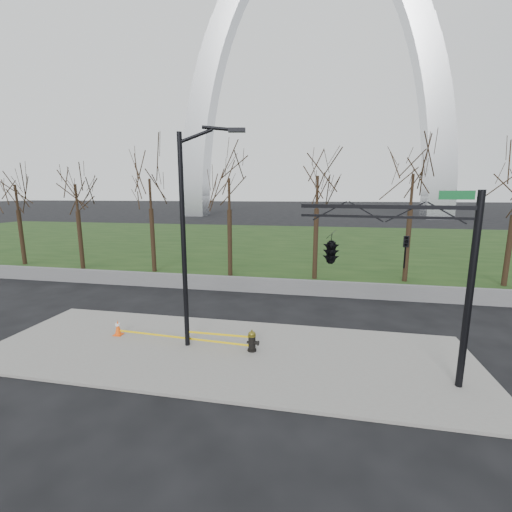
% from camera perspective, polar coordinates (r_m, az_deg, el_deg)
% --- Properties ---
extents(ground, '(500.00, 500.00, 0.00)m').
position_cam_1_polar(ground, '(13.18, -5.40, -16.05)').
color(ground, black).
rests_on(ground, ground).
extents(sidewalk, '(18.00, 6.00, 0.10)m').
position_cam_1_polar(sidewalk, '(13.16, -5.40, -15.85)').
color(sidewalk, gray).
rests_on(sidewalk, ground).
extents(grass_strip, '(120.00, 40.00, 0.06)m').
position_cam_1_polar(grass_strip, '(41.84, 6.26, 2.43)').
color(grass_strip, '#173212').
rests_on(grass_strip, ground).
extents(guardrail, '(60.00, 0.30, 0.90)m').
position_cam_1_polar(guardrail, '(20.33, 0.96, -4.98)').
color(guardrail, '#59595B').
rests_on(guardrail, ground).
extents(gateway_arch, '(66.00, 6.00, 65.00)m').
position_cam_1_polar(gateway_arch, '(90.36, 9.46, 27.54)').
color(gateway_arch, silver).
rests_on(gateway_arch, ground).
extents(tree_row, '(52.13, 4.00, 7.62)m').
position_cam_1_polar(tree_row, '(23.38, 10.18, 5.28)').
color(tree_row, black).
rests_on(tree_row, ground).
extents(fire_hydrant, '(0.52, 0.34, 0.83)m').
position_cam_1_polar(fire_hydrant, '(12.89, -0.64, -14.27)').
color(fire_hydrant, black).
rests_on(fire_hydrant, sidewalk).
extents(traffic_cone, '(0.33, 0.33, 0.65)m').
position_cam_1_polar(traffic_cone, '(15.35, -22.38, -11.16)').
color(traffic_cone, '#FF530D').
rests_on(traffic_cone, sidewalk).
extents(street_light, '(2.37, 0.63, 8.21)m').
position_cam_1_polar(street_light, '(12.51, -11.28, 4.85)').
color(street_light, black).
rests_on(street_light, ground).
extents(traffic_signal_mast, '(5.05, 2.53, 6.00)m').
position_cam_1_polar(traffic_signal_mast, '(11.06, 16.57, 1.03)').
color(traffic_signal_mast, black).
rests_on(traffic_signal_mast, ground).
extents(caution_tape, '(5.76, 0.35, 0.42)m').
position_cam_1_polar(caution_tape, '(13.68, -10.70, -13.31)').
color(caution_tape, yellow).
rests_on(caution_tape, ground).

